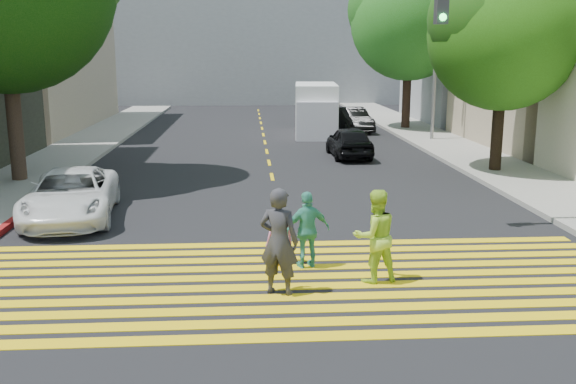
{
  "coord_description": "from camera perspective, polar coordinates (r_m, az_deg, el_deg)",
  "views": [
    {
      "loc": [
        -0.85,
        -10.42,
        4.32
      ],
      "look_at": [
        0.0,
        3.0,
        1.4
      ],
      "focal_mm": 40.0,
      "sensor_mm": 36.0,
      "label": 1
    }
  ],
  "objects": [
    {
      "name": "sidewalk_right",
      "position": [
        27.41,
        16.38,
        2.85
      ],
      "size": [
        3.0,
        60.0,
        0.15
      ],
      "primitive_type": "cube",
      "color": "gray",
      "rests_on": "ground"
    },
    {
      "name": "pedestrian_man",
      "position": [
        11.6,
        -0.81,
        -4.42
      ],
      "size": [
        0.85,
        0.71,
        1.99
      ],
      "primitive_type": "imported",
      "rotation": [
        0.0,
        0.0,
        2.76
      ],
      "color": "#333236",
      "rests_on": "ground"
    },
    {
      "name": "white_sedan",
      "position": [
        17.84,
        -18.72,
        -0.26
      ],
      "size": [
        2.7,
        4.94,
        1.31
      ],
      "primitive_type": "imported",
      "rotation": [
        0.0,
        0.0,
        0.11
      ],
      "color": "white",
      "rests_on": "ground"
    },
    {
      "name": "curb_red",
      "position": [
        18.0,
        -23.17,
        -2.38
      ],
      "size": [
        0.2,
        8.0,
        0.16
      ],
      "primitive_type": "cube",
      "color": "maroon",
      "rests_on": "ground"
    },
    {
      "name": "tree_right_far",
      "position": [
        37.36,
        10.91,
        15.22
      ],
      "size": [
        8.88,
        8.64,
        9.46
      ],
      "rotation": [
        0.0,
        0.0,
        -0.43
      ],
      "color": "black",
      "rests_on": "ground"
    },
    {
      "name": "lane_line",
      "position": [
        33.21,
        -2.14,
        4.79
      ],
      "size": [
        0.12,
        34.4,
        0.01
      ],
      "color": "yellow",
      "rests_on": "ground"
    },
    {
      "name": "pedestrian_woman",
      "position": [
        12.35,
        7.74,
        -3.9
      ],
      "size": [
        1.02,
        0.88,
        1.81
      ],
      "primitive_type": "imported",
      "rotation": [
        0.0,
        0.0,
        3.38
      ],
      "color": "#B1E137",
      "rests_on": "ground"
    },
    {
      "name": "silver_car",
      "position": [
        41.73,
        2.54,
        7.28
      ],
      "size": [
        2.03,
        4.86,
        1.4
      ],
      "primitive_type": "imported",
      "rotation": [
        0.0,
        0.0,
        3.16
      ],
      "color": "#969696",
      "rests_on": "ground"
    },
    {
      "name": "dark_car_near",
      "position": [
        27.17,
        5.47,
        4.46
      ],
      "size": [
        1.67,
        3.92,
        1.32
      ],
      "primitive_type": "imported",
      "rotation": [
        0.0,
        0.0,
        3.17
      ],
      "color": "black",
      "rests_on": "ground"
    },
    {
      "name": "backdrop_block",
      "position": [
        58.45,
        -2.88,
        13.9
      ],
      "size": [
        30.0,
        8.0,
        12.0
      ],
      "primitive_type": "cube",
      "color": "gray",
      "rests_on": "ground"
    },
    {
      "name": "pedestrian_child",
      "position": [
        13.33,
        -0.75,
        -4.02
      ],
      "size": [
        0.65,
        0.5,
        1.17
      ],
      "primitive_type": "imported",
      "rotation": [
        0.0,
        0.0,
        3.4
      ],
      "color": "#C86BA5",
      "rests_on": "ground"
    },
    {
      "name": "tree_right_near",
      "position": [
        24.36,
        18.82,
        13.76
      ],
      "size": [
        6.04,
        5.64,
        7.72
      ],
      "rotation": [
        0.0,
        0.0,
        0.07
      ],
      "color": "black",
      "rests_on": "ground"
    },
    {
      "name": "traffic_signal",
      "position": [
        16.91,
        22.7,
        10.69
      ],
      "size": [
        4.35,
        0.4,
        6.38
      ],
      "rotation": [
        0.0,
        0.0,
        0.02
      ],
      "color": "black",
      "rests_on": "ground"
    },
    {
      "name": "ground",
      "position": [
        11.31,
        0.98,
        -10.21
      ],
      "size": [
        120.0,
        120.0,
        0.0
      ],
      "primitive_type": "plane",
      "color": "black"
    },
    {
      "name": "pedestrian_extra",
      "position": [
        13.07,
        1.76,
        -3.39
      ],
      "size": [
        1.0,
        0.6,
        1.59
      ],
      "primitive_type": "imported",
      "rotation": [
        0.0,
        0.0,
        3.39
      ],
      "color": "teal",
      "rests_on": "ground"
    },
    {
      "name": "street_lamp",
      "position": [
        32.43,
        12.74,
        13.62
      ],
      "size": [
        2.07,
        0.29,
        9.15
      ],
      "rotation": [
        0.0,
        0.0,
        -0.04
      ],
      "color": "gray",
      "rests_on": "ground"
    },
    {
      "name": "crosswalk",
      "position": [
        12.49,
        0.51,
        -7.95
      ],
      "size": [
        13.4,
        5.3,
        0.01
      ],
      "color": "yellow",
      "rests_on": "ground"
    },
    {
      "name": "dark_car_parked",
      "position": [
        36.21,
        5.74,
        6.42
      ],
      "size": [
        1.98,
        4.24,
        1.34
      ],
      "primitive_type": "imported",
      "rotation": [
        0.0,
        0.0,
        0.14
      ],
      "color": "black",
      "rests_on": "ground"
    },
    {
      "name": "building_right_grey",
      "position": [
        43.42,
        18.23,
        12.56
      ],
      "size": [
        10.0,
        10.0,
        10.0
      ],
      "primitive_type": "cube",
      "color": "gray",
      "rests_on": "ground"
    },
    {
      "name": "sidewalk_left",
      "position": [
        33.58,
        -16.82,
        4.48
      ],
      "size": [
        3.0,
        40.0,
        0.15
      ],
      "primitive_type": "cube",
      "color": "gray",
      "rests_on": "ground"
    },
    {
      "name": "white_van",
      "position": [
        34.59,
        2.49,
        7.21
      ],
      "size": [
        2.59,
        5.88,
        2.7
      ],
      "rotation": [
        0.0,
        0.0,
        -0.08
      ],
      "color": "white",
      "rests_on": "ground"
    }
  ]
}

